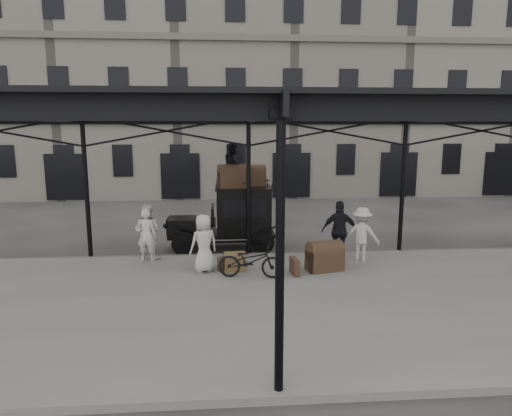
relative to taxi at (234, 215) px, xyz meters
The scene contains 18 objects.
ground 3.35m from the taxi, 82.00° to the right, with size 120.00×120.00×0.00m, color #383533.
platform 5.24m from the taxi, 85.12° to the right, with size 28.00×8.00×0.15m, color slate.
canopy 5.91m from the taxi, 84.84° to the right, with size 22.50×9.00×4.74m.
building_frontage 15.99m from the taxi, 88.32° to the left, with size 64.00×8.00×14.00m, color slate.
taxi is the anchor object (origin of this frame).
porter_left 3.22m from the taxi, 147.00° to the right, with size 0.59×0.39×1.63m, color silver.
porter_midleft 3.10m from the taxi, 151.29° to the right, with size 0.83×0.65×1.71m, color silver.
porter_centre 3.05m from the taxi, 107.85° to the right, with size 0.80×0.52×1.64m, color beige.
porter_official 3.78m from the taxi, 33.79° to the right, with size 1.08×0.45×1.84m, color black.
porter_right 4.39m from the taxi, 30.36° to the right, with size 1.07×0.61×1.65m, color beige.
bicycle 3.59m from the taxi, 84.40° to the right, with size 0.62×1.78×0.93m, color black.
porter_roof 1.71m from the taxi, 107.50° to the right, with size 0.71×0.56×1.47m, color black.
steamer_trunk_roof_near 1.33m from the taxi, 108.07° to the right, with size 0.89×0.54×0.65m, color #4D3624, non-canonical shape.
steamer_trunk_roof_far 1.46m from the taxi, 16.81° to the left, with size 0.82×0.50×0.60m, color #4D3624, non-canonical shape.
steamer_trunk_platform 3.99m from the taxi, 50.80° to the right, with size 0.98×0.60×0.72m, color #4D3624, non-canonical shape.
wicker_hamper 2.98m from the taxi, 91.31° to the right, with size 0.60×0.45×0.50m, color olive.
suitcase_upright 3.80m from the taxi, 64.93° to the right, with size 0.15×0.60×0.45m, color #4D3624.
suitcase_flat 2.92m from the taxi, 95.82° to the right, with size 0.60×0.15×0.40m, color #4D3624.
Camera 1 is at (-0.84, -12.24, 4.18)m, focal length 32.00 mm.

